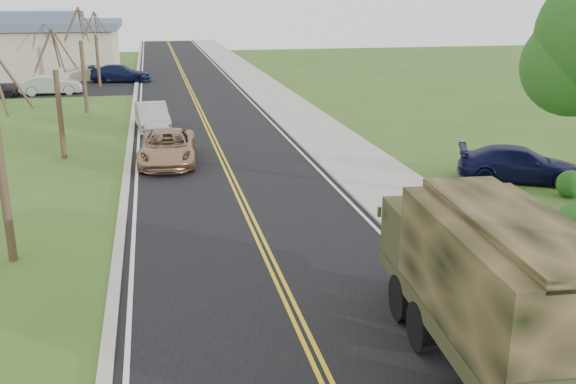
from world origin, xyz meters
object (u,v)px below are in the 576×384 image
object	(u,v)px
suv_champagne	(167,147)
pickup_navy	(519,164)
sedan_silver	(152,117)
military_truck	(491,277)

from	to	relation	value
suv_champagne	pickup_navy	distance (m)	14.69
suv_champagne	sedan_silver	size ratio (longest dim) A/B	1.14
sedan_silver	pickup_navy	size ratio (longest dim) A/B	0.95
pickup_navy	sedan_silver	bearing A→B (deg)	71.23
suv_champagne	pickup_navy	size ratio (longest dim) A/B	1.09
military_truck	pickup_navy	distance (m)	14.42
suv_champagne	military_truck	bearing A→B (deg)	-68.31
suv_champagne	sedan_silver	distance (m)	7.52
suv_champagne	pickup_navy	world-z (taller)	suv_champagne
sedan_silver	pickup_navy	distance (m)	19.33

